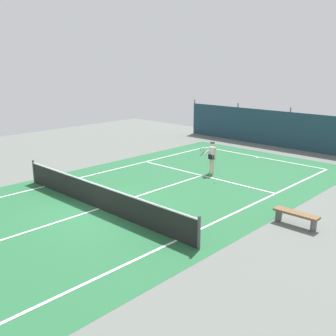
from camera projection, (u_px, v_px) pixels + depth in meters
name	position (u px, v px, depth m)	size (l,w,h in m)	color
ground_plane	(99.00, 209.00, 15.39)	(36.00, 36.00, 0.00)	slate
court_surface	(99.00, 209.00, 15.39)	(11.02, 26.60, 0.01)	#236038
tennis_net	(99.00, 196.00, 15.26)	(10.12, 0.10, 1.10)	black
back_fence	(291.00, 137.00, 26.39)	(16.30, 0.98, 2.70)	#1E3D4C
tennis_player	(212.00, 155.00, 20.01)	(0.80, 0.68, 1.64)	beige
tennis_ball_near_player	(215.00, 182.00, 18.66)	(0.07, 0.07, 0.07)	#CCDB33
tennis_ball_midcourt	(108.00, 188.00, 17.89)	(0.07, 0.07, 0.07)	#CCDB33
tennis_ball_by_sideline	(149.00, 205.00, 15.76)	(0.07, 0.07, 0.07)	#CCDB33
parked_car	(313.00, 130.00, 27.96)	(2.37, 4.38, 1.68)	silver
courtside_bench	(296.00, 215.00, 13.74)	(1.60, 0.40, 0.49)	brown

